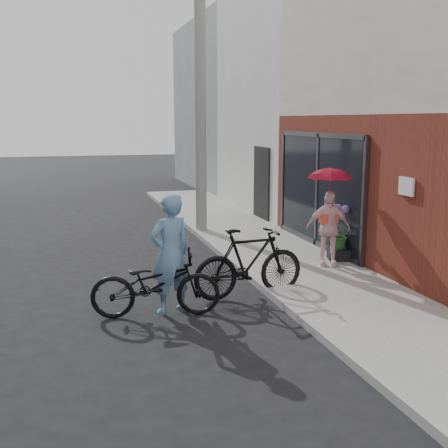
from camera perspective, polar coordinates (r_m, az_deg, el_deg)
name	(u,v)px	position (r m, az deg, el deg)	size (l,w,h in m)	color
ground	(226,314)	(8.64, 0.23, -9.08)	(80.00, 80.00, 0.00)	black
sidewalk	(300,267)	(11.12, 7.74, -4.37)	(2.20, 24.00, 0.12)	gray
curb	(244,272)	(10.71, 2.03, -4.85)	(0.12, 24.00, 0.12)	#9E9E99
plaster_building	(359,101)	(19.31, 13.59, 12.03)	(8.00, 6.00, 7.00)	white
east_building_far	(280,106)	(25.64, 5.68, 11.82)	(8.00, 8.00, 7.00)	gray
utility_pole	(200,95)	(14.23, -2.41, 12.94)	(0.28, 0.28, 7.00)	#9E9E99
officer	(170,254)	(8.47, -5.51, -3.04)	(0.67, 0.44, 1.84)	#6A97BD
bike_left	(156,284)	(8.43, -6.96, -6.06)	(0.67, 1.91, 1.01)	black
bike_right	(249,263)	(9.28, 2.57, -3.93)	(0.55, 1.94, 1.17)	black
kimono_woman	(328,228)	(11.00, 10.53, -0.41)	(0.85, 0.35, 1.45)	#FFD5D6
parasol	(330,172)	(10.85, 10.72, 5.23)	(0.82, 0.82, 0.72)	red
planter	(339,254)	(11.57, 11.58, -3.02)	(0.42, 0.42, 0.22)	black
potted_plant	(339,235)	(11.49, 11.65, -1.07)	(0.52, 0.45, 0.58)	#265F28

